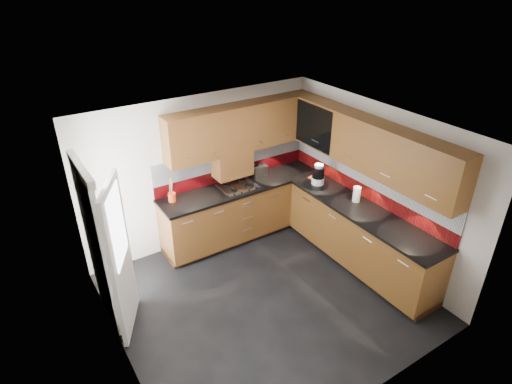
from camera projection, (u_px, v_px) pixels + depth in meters
room at (267, 204)px, 5.12m from camera, size 4.00×3.80×2.64m
base_cabinets at (297, 224)px, 6.66m from camera, size 2.70×3.20×0.95m
countertop at (299, 198)px, 6.42m from camera, size 2.72×3.22×0.04m
backsplash at (302, 172)px, 6.55m from camera, size 2.70×3.20×0.54m
upper_cabinets at (308, 137)px, 6.12m from camera, size 2.50×3.20×0.72m
extractor_hood at (232, 164)px, 6.65m from camera, size 0.60×0.33×0.40m
glass_cabinet at (321, 123)px, 6.54m from camera, size 0.32×0.80×0.66m
back_door at (107, 252)px, 5.05m from camera, size 0.42×1.19×2.04m
gas_hob at (238, 186)px, 6.68m from camera, size 0.56×0.49×0.04m
utensil_pot at (172, 196)px, 6.25m from camera, size 0.11×0.11×0.39m
toaster at (259, 170)px, 7.03m from camera, size 0.25×0.16×0.18m
food_processor at (318, 175)px, 6.72m from camera, size 0.20×0.20×0.33m
paper_towel at (357, 194)px, 6.24m from camera, size 0.15×0.15×0.23m
orange_cloth at (313, 177)px, 6.96m from camera, size 0.17×0.16×0.02m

